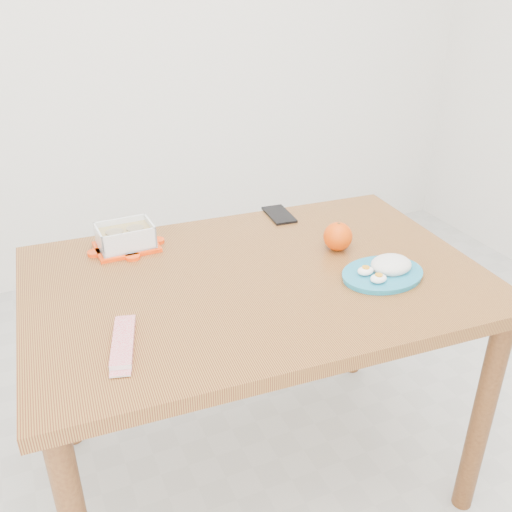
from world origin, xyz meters
name	(u,v)px	position (x,y,z in m)	size (l,w,h in m)	color
ground	(332,492)	(0.00, 0.00, 0.00)	(3.50, 3.50, 0.00)	#B7B7B2
dining_table	(256,304)	(-0.19, 0.19, 0.66)	(1.28, 0.90, 0.75)	olive
food_container	(126,237)	(-0.48, 0.49, 0.79)	(0.19, 0.14, 0.08)	#FF3C07
orange_fruit	(338,236)	(0.10, 0.23, 0.79)	(0.09, 0.09, 0.09)	#F54104
rice_plate	(385,269)	(0.14, 0.04, 0.77)	(0.25, 0.25, 0.06)	teal
candy_bar	(123,342)	(-0.59, 0.01, 0.76)	(0.19, 0.05, 0.02)	red
smartphone	(279,215)	(0.05, 0.53, 0.75)	(0.07, 0.15, 0.01)	black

